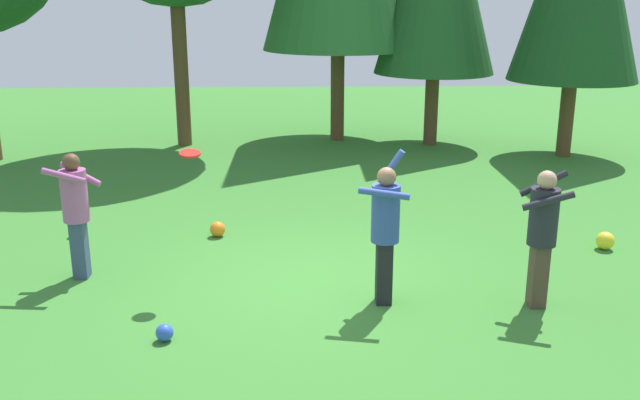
% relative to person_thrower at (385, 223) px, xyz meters
% --- Properties ---
extents(ground_plane, '(40.00, 40.00, 0.00)m').
position_rel_person_thrower_xyz_m(ground_plane, '(-0.81, 0.65, -1.02)').
color(ground_plane, '#387A2D').
extents(person_thrower, '(0.60, 0.59, 1.89)m').
position_rel_person_thrower_xyz_m(person_thrower, '(0.00, 0.00, 0.00)').
color(person_thrower, black).
rests_on(person_thrower, ground_plane).
extents(person_catcher, '(0.67, 0.59, 1.69)m').
position_rel_person_thrower_xyz_m(person_catcher, '(-3.92, 0.96, -0.02)').
color(person_catcher, '#38476B').
rests_on(person_catcher, ground_plane).
extents(person_bystander, '(0.64, 0.58, 1.69)m').
position_rel_person_thrower_xyz_m(person_bystander, '(1.84, -0.17, -0.02)').
color(person_bystander, '#4C382D').
rests_on(person_bystander, ground_plane).
extents(frisbee, '(0.34, 0.34, 0.07)m').
position_rel_person_thrower_xyz_m(frisbee, '(-2.36, 0.61, 0.74)').
color(frisbee, red).
extents(ball_orange, '(0.24, 0.24, 0.24)m').
position_rel_person_thrower_xyz_m(ball_orange, '(-2.28, 2.52, -0.90)').
color(ball_orange, orange).
rests_on(ball_orange, ground_plane).
extents(ball_white, '(0.20, 0.20, 0.20)m').
position_rel_person_thrower_xyz_m(ball_white, '(-4.47, 2.59, -0.92)').
color(ball_white, white).
rests_on(ball_white, ground_plane).
extents(ball_yellow, '(0.27, 0.27, 0.27)m').
position_rel_person_thrower_xyz_m(ball_yellow, '(3.51, 1.73, -0.89)').
color(ball_yellow, yellow).
rests_on(ball_yellow, ground_plane).
extents(ball_blue, '(0.19, 0.19, 0.19)m').
position_rel_person_thrower_xyz_m(ball_blue, '(-2.51, -0.89, -0.92)').
color(ball_blue, blue).
rests_on(ball_blue, ground_plane).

